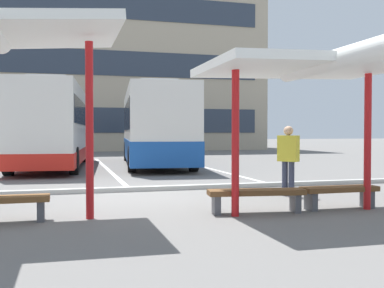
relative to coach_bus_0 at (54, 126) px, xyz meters
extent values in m
plane|color=slate|center=(2.16, -9.83, -1.78)|extent=(160.00, 160.00, 0.00)
cube|color=tan|center=(2.16, 21.04, 7.17)|extent=(30.28, 11.02, 17.90)
cube|color=#2D3847|center=(2.16, 15.49, 0.68)|extent=(27.86, 0.08, 1.97)
cube|color=#2D3847|center=(2.16, 15.49, 5.16)|extent=(27.86, 0.08, 1.97)
cube|color=#2D3847|center=(2.16, 15.49, 9.63)|extent=(27.86, 0.08, 1.97)
cube|color=silver|center=(0.00, 0.00, 0.05)|extent=(3.42, 10.56, 3.11)
cube|color=red|center=(0.00, 0.00, -1.23)|extent=(3.47, 10.60, 0.55)
cube|color=black|center=(0.00, 0.00, 0.56)|extent=(3.38, 9.73, 0.98)
cube|color=black|center=(0.48, 5.13, 0.42)|extent=(2.17, 0.28, 1.87)
cube|color=silver|center=(-0.12, -1.29, 1.78)|extent=(1.68, 2.33, 0.36)
cylinder|color=black|center=(-0.79, 3.68, -1.28)|extent=(0.39, 1.02, 1.00)
cylinder|color=black|center=(1.46, 3.46, -1.28)|extent=(0.39, 1.02, 1.00)
cylinder|color=black|center=(-1.46, -3.47, -1.28)|extent=(0.39, 1.02, 1.00)
cylinder|color=black|center=(0.79, -3.68, -1.28)|extent=(0.39, 1.02, 1.00)
cube|color=silver|center=(4.48, 0.09, 0.05)|extent=(3.64, 10.65, 3.11)
cube|color=#194C9E|center=(4.48, 0.09, -1.04)|extent=(3.69, 10.70, 0.93)
cube|color=black|center=(4.48, 0.09, 0.45)|extent=(3.59, 9.82, 1.20)
cube|color=black|center=(5.01, 5.26, 0.42)|extent=(2.27, 0.31, 1.86)
cube|color=silver|center=(4.34, -1.20, 1.78)|extent=(1.77, 2.35, 0.36)
cylinder|color=black|center=(3.66, 3.82, -1.28)|extent=(0.40, 1.03, 1.00)
cylinder|color=black|center=(6.04, 3.57, -1.28)|extent=(0.40, 1.03, 1.00)
cylinder|color=black|center=(2.92, -3.38, -1.28)|extent=(0.40, 1.03, 1.00)
cylinder|color=black|center=(5.29, -3.63, -1.28)|extent=(0.40, 1.03, 1.00)
cube|color=white|center=(-2.02, -1.15, -1.78)|extent=(0.16, 14.00, 0.01)
cube|color=white|center=(2.16, -1.15, -1.78)|extent=(0.16, 14.00, 0.01)
cube|color=white|center=(6.34, -1.15, -1.78)|extent=(0.16, 14.00, 0.01)
cylinder|color=red|center=(0.92, -12.42, -0.21)|extent=(0.14, 0.14, 3.14)
cube|color=#4C4C51|center=(0.08, -12.38, -1.61)|extent=(0.12, 0.34, 0.35)
cylinder|color=red|center=(3.49, -12.88, -0.43)|extent=(0.14, 0.14, 2.70)
cylinder|color=red|center=(6.30, -12.88, -0.43)|extent=(0.14, 0.14, 2.70)
cube|color=white|center=(4.90, -12.88, 1.00)|extent=(3.81, 2.60, 0.24)
cylinder|color=white|center=(4.90, -14.03, 0.97)|extent=(0.36, 3.80, 0.36)
cube|color=brown|center=(4.00, -12.68, -1.38)|extent=(1.89, 0.67, 0.10)
cube|color=#4C4C51|center=(3.23, -12.58, -1.61)|extent=(0.16, 0.35, 0.35)
cube|color=#4C4C51|center=(4.76, -12.79, -1.61)|extent=(0.16, 0.35, 0.35)
cube|color=brown|center=(5.80, -12.69, -1.38)|extent=(1.59, 0.42, 0.10)
cube|color=#4C4C51|center=(5.15, -12.69, -1.61)|extent=(0.12, 0.34, 0.35)
cube|color=#4C4C51|center=(6.44, -12.69, -1.61)|extent=(0.12, 0.34, 0.35)
cube|color=#ADADA8|center=(2.16, -8.93, -1.72)|extent=(44.00, 0.24, 0.12)
cylinder|color=#33384C|center=(5.61, -10.70, -1.37)|extent=(0.14, 0.14, 0.83)
cylinder|color=#33384C|center=(5.71, -10.83, -1.37)|extent=(0.14, 0.14, 0.83)
cube|color=gold|center=(5.66, -10.76, -0.64)|extent=(0.47, 0.52, 0.63)
sphere|color=tan|center=(5.66, -10.76, -0.21)|extent=(0.23, 0.23, 0.23)
camera|label=1|loc=(0.51, -20.67, -0.24)|focal=42.65mm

